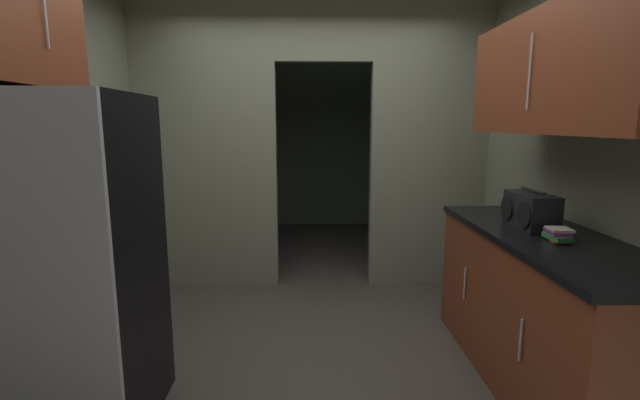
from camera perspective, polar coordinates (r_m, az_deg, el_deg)
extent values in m
plane|color=#47423D|center=(3.13, -0.51, -20.00)|extent=(20.00, 20.00, 0.00)
cube|color=gray|center=(4.32, -14.42, 6.43)|extent=(1.31, 0.12, 2.65)
cube|color=gray|center=(4.37, 13.80, 6.49)|extent=(1.10, 0.12, 2.65)
cube|color=gray|center=(4.29, 0.50, 20.91)|extent=(0.90, 0.12, 0.54)
cube|color=slate|center=(6.83, -1.21, 7.87)|extent=(3.31, 0.10, 2.65)
cube|color=slate|center=(5.73, -17.49, 7.05)|extent=(0.10, 2.62, 2.65)
cube|color=slate|center=(5.76, 15.20, 7.17)|extent=(0.10, 2.62, 2.65)
cube|color=black|center=(2.57, -29.34, -7.40)|extent=(0.74, 0.70, 1.70)
cube|color=#B7BABC|center=(2.27, -33.61, -9.97)|extent=(0.74, 0.03, 1.70)
cube|color=brown|center=(3.00, 26.59, -12.99)|extent=(0.61, 1.81, 0.89)
cube|color=black|center=(2.87, 27.30, -4.35)|extent=(0.65, 1.81, 0.04)
cylinder|color=#B7BABC|center=(2.53, 24.44, -16.12)|extent=(0.01, 0.01, 0.22)
cylinder|color=#B7BABC|center=(3.20, 18.14, -10.17)|extent=(0.01, 0.01, 0.22)
cube|color=brown|center=(2.81, 28.82, 14.28)|extent=(0.34, 1.63, 0.66)
cylinder|color=#B7BABC|center=(2.72, 25.40, 14.71)|extent=(0.01, 0.01, 0.40)
cube|color=black|center=(2.96, 25.55, -1.28)|extent=(0.18, 0.37, 0.21)
cylinder|color=#262626|center=(2.94, 25.73, 1.15)|extent=(0.02, 0.26, 0.02)
cylinder|color=black|center=(2.82, 24.82, -1.74)|extent=(0.01, 0.15, 0.15)
cylinder|color=black|center=(3.02, 22.95, -0.90)|extent=(0.01, 0.15, 0.15)
cube|color=red|center=(2.72, 28.33, -4.56)|extent=(0.12, 0.15, 0.01)
cube|color=#388C47|center=(2.70, 28.29, -4.22)|extent=(0.09, 0.16, 0.03)
cube|color=#8C3893|center=(2.71, 28.28, -3.65)|extent=(0.11, 0.16, 0.02)
cube|color=beige|center=(2.70, 28.50, -3.34)|extent=(0.13, 0.13, 0.01)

